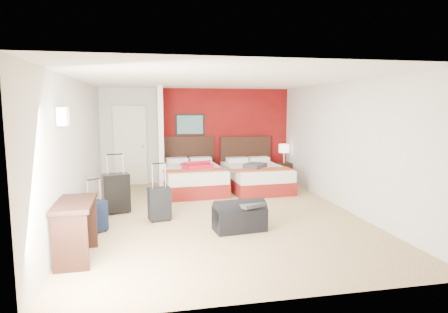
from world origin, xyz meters
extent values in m
plane|color=tan|center=(0.00, 0.00, 0.00)|extent=(6.50, 6.50, 0.00)
cube|color=silver|center=(0.00, 3.25, 1.25)|extent=(5.00, 0.04, 2.50)
cube|color=silver|center=(-2.50, 0.00, 1.25)|extent=(0.04, 6.50, 2.50)
cube|color=black|center=(-0.20, 3.19, 1.55)|extent=(0.78, 0.03, 0.58)
cube|color=white|center=(-2.38, -1.50, 1.90)|extent=(0.12, 0.20, 0.24)
cube|color=maroon|center=(0.75, 3.23, 1.25)|extent=(3.50, 0.04, 2.50)
cube|color=silver|center=(-1.00, 2.61, 1.25)|extent=(0.12, 1.20, 2.50)
cube|color=silver|center=(-1.75, 3.20, 1.02)|extent=(0.82, 0.06, 2.05)
cube|color=white|center=(-0.28, 2.13, 0.30)|extent=(1.50, 2.05, 0.59)
cube|color=white|center=(1.28, 2.03, 0.29)|extent=(1.44, 1.99, 0.57)
cube|color=red|center=(-0.18, 2.03, 0.65)|extent=(0.85, 1.01, 0.11)
cube|color=#3E3E44|center=(1.18, 1.73, 0.63)|extent=(0.62, 0.62, 0.12)
cube|color=black|center=(2.30, 2.82, 0.26)|extent=(0.38, 0.38, 0.52)
cylinder|color=white|center=(2.30, 2.82, 0.77)|extent=(0.34, 0.34, 0.50)
cube|color=black|center=(-1.91, 0.51, 0.37)|extent=(0.55, 0.41, 0.73)
cube|color=black|center=(-1.12, -0.15, 0.28)|extent=(0.43, 0.31, 0.57)
cube|color=black|center=(-2.16, -0.60, 0.25)|extent=(0.41, 0.38, 0.49)
cube|color=black|center=(0.15, -0.95, 0.21)|extent=(0.88, 0.54, 0.42)
cube|color=#36363B|center=(0.30, -1.00, 0.45)|extent=(0.53, 0.50, 0.06)
cube|color=black|center=(-2.26, -1.69, 0.40)|extent=(0.50, 0.97, 0.79)
camera|label=1|loc=(-1.28, -6.82, 2.03)|focal=30.40mm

